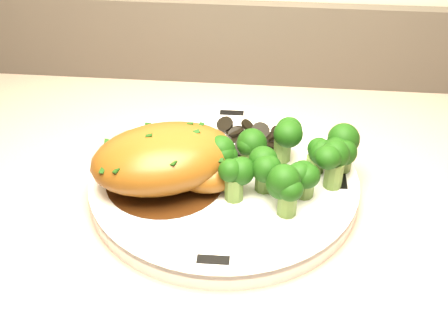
{
  "coord_description": "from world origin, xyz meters",
  "views": [
    {
      "loc": [
        -0.4,
        1.25,
        1.37
      ],
      "look_at": [
        -0.44,
        1.74,
        1.0
      ],
      "focal_mm": 45.0,
      "sensor_mm": 36.0,
      "label": 1
    }
  ],
  "objects": [
    {
      "name": "rim_accent_2",
      "position": [
        -0.44,
        1.61,
        0.99
      ],
      "size": [
        0.03,
        0.01,
        0.0
      ],
      "primitive_type": "cube",
      "rotation": [
        0.0,
        0.0,
        6.3
      ],
      "color": "black",
      "rests_on": "plate"
    },
    {
      "name": "mushroom_pile",
      "position": [
        -0.41,
        1.79,
        0.99
      ],
      "size": [
        0.08,
        0.06,
        0.02
      ],
      "color": "black",
      "rests_on": "plate"
    },
    {
      "name": "plate",
      "position": [
        -0.44,
        1.74,
        0.98
      ],
      "size": [
        0.38,
        0.38,
        0.02
      ],
      "primitive_type": "cylinder",
      "rotation": [
        0.0,
        0.0,
        0.35
      ],
      "color": "white",
      "rests_on": "counter"
    },
    {
      "name": "rim_accent_1",
      "position": [
        -0.57,
        1.73,
        0.99
      ],
      "size": [
        0.01,
        0.03,
        0.0
      ],
      "primitive_type": "cube",
      "rotation": [
        0.0,
        0.0,
        4.73
      ],
      "color": "black",
      "rests_on": "plate"
    },
    {
      "name": "broccoli_florets",
      "position": [
        -0.38,
        1.73,
        1.01
      ],
      "size": [
        0.16,
        0.12,
        0.05
      ],
      "rotation": [
        0.0,
        0.0,
        0.4
      ],
      "color": "#5B7A33",
      "rests_on": "plate"
    },
    {
      "name": "rim_accent_0",
      "position": [
        -0.44,
        1.86,
        0.99
      ],
      "size": [
        0.03,
        0.01,
        0.0
      ],
      "primitive_type": "cube",
      "rotation": [
        0.0,
        0.0,
        3.16
      ],
      "color": "black",
      "rests_on": "plate"
    },
    {
      "name": "gravy_pool",
      "position": [
        -0.5,
        1.72,
        0.99
      ],
      "size": [
        0.13,
        0.13,
        0.0
      ],
      "primitive_type": "cylinder",
      "color": "#311809",
      "rests_on": "plate"
    },
    {
      "name": "chicken_breast",
      "position": [
        -0.5,
        1.72,
        1.02
      ],
      "size": [
        0.19,
        0.16,
        0.06
      ],
      "rotation": [
        0.0,
        0.0,
        0.39
      ],
      "color": "brown",
      "rests_on": "plate"
    },
    {
      "name": "rim_accent_3",
      "position": [
        -0.31,
        1.74,
        0.99
      ],
      "size": [
        0.01,
        0.03,
        0.0
      ],
      "primitive_type": "cube",
      "rotation": [
        0.0,
        0.0,
        7.87
      ],
      "color": "black",
      "rests_on": "plate"
    }
  ]
}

